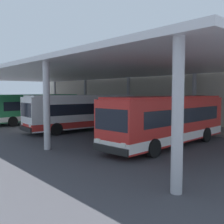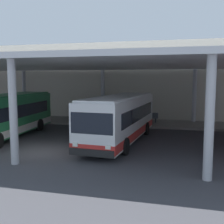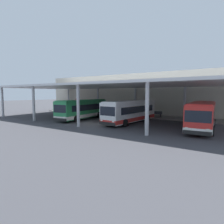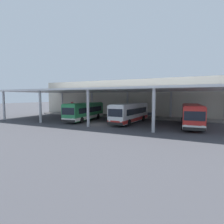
# 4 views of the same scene
# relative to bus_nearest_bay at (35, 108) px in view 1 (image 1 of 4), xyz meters

# --- Properties ---
(ground_plane) EXTENTS (200.00, 200.00, 0.00)m
(ground_plane) POSITION_rel_bus_nearest_bay_xyz_m (4.33, -3.11, -1.66)
(ground_plane) COLOR #3D3D42
(platform_kerb) EXTENTS (42.00, 4.50, 0.18)m
(platform_kerb) POSITION_rel_bus_nearest_bay_xyz_m (4.33, 8.64, -1.57)
(platform_kerb) COLOR gray
(platform_kerb) RESTS_ON ground
(station_building_facade) EXTENTS (48.00, 1.60, 8.19)m
(station_building_facade) POSITION_rel_bus_nearest_bay_xyz_m (4.33, 11.89, 2.44)
(station_building_facade) COLOR beige
(station_building_facade) RESTS_ON ground
(canopy_shelter) EXTENTS (40.00, 17.00, 5.55)m
(canopy_shelter) POSITION_rel_bus_nearest_bay_xyz_m (4.33, 2.39, 3.63)
(canopy_shelter) COLOR silver
(canopy_shelter) RESTS_ON ground
(bus_nearest_bay) EXTENTS (3.30, 10.69, 3.17)m
(bus_nearest_bay) POSITION_rel_bus_nearest_bay_xyz_m (0.00, 0.00, 0.00)
(bus_nearest_bay) COLOR #28844C
(bus_nearest_bay) RESTS_ON ground
(bus_second_bay) EXTENTS (3.25, 10.68, 3.17)m
(bus_second_bay) POSITION_rel_bus_nearest_bay_xyz_m (8.41, 0.66, 0.00)
(bus_second_bay) COLOR white
(bus_second_bay) RESTS_ON ground
(bus_middle_bay) EXTENTS (3.25, 10.68, 3.17)m
(bus_middle_bay) POSITION_rel_bus_nearest_bay_xyz_m (17.66, 0.77, 0.00)
(bus_middle_bay) COLOR red
(bus_middle_bay) RESTS_ON ground
(bench_waiting) EXTENTS (1.80, 0.45, 0.92)m
(bench_waiting) POSITION_rel_bus_nearest_bay_xyz_m (9.35, 8.71, -0.99)
(bench_waiting) COLOR #4C515B
(bench_waiting) RESTS_ON platform_kerb
(trash_bin) EXTENTS (0.52, 0.52, 0.98)m
(trash_bin) POSITION_rel_bus_nearest_bay_xyz_m (5.38, 8.82, -0.98)
(trash_bin) COLOR maroon
(trash_bin) RESTS_ON platform_kerb
(banner_sign) EXTENTS (0.70, 0.12, 3.20)m
(banner_sign) POSITION_rel_bus_nearest_bay_xyz_m (-8.90, 7.83, 0.32)
(banner_sign) COLOR #B2B2B7
(banner_sign) RESTS_ON platform_kerb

